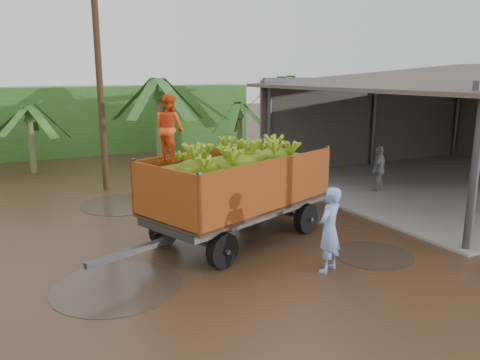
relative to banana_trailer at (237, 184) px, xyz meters
name	(u,v)px	position (x,y,z in m)	size (l,w,h in m)	color
ground	(208,240)	(-0.72, 0.29, -1.48)	(100.00, 100.00, 0.00)	black
packing_shed	(460,119)	(11.05, 2.06, 1.02)	(12.78, 10.80, 4.76)	gray
hedge_north	(51,121)	(-2.72, 16.29, 0.32)	(22.00, 3.00, 3.60)	#2D661E
banana_trailer	(237,184)	(0.00, 0.00, 0.00)	(6.85, 3.89, 3.82)	#CD5C1D
man_blue	(329,230)	(0.84, -2.76, -0.53)	(0.69, 0.46, 1.91)	#7E9FE7
man_grey	(379,169)	(6.85, 2.01, -0.61)	(1.02, 0.42, 1.74)	slate
utility_pole	(99,79)	(-1.86, 7.21, 2.58)	(1.20, 0.24, 8.02)	#47301E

